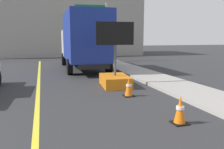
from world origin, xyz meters
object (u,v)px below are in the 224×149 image
(highway_guide_sign, at_px, (97,22))
(arrow_board_trailer, at_px, (115,75))
(traffic_cone_mid_lane, at_px, (180,110))
(traffic_cone_far_lane, at_px, (129,87))
(box_truck, at_px, (84,40))

(highway_guide_sign, bearing_deg, arrow_board_trailer, -99.47)
(traffic_cone_mid_lane, bearing_deg, arrow_board_trailer, 91.93)
(highway_guide_sign, bearing_deg, traffic_cone_far_lane, -98.39)
(arrow_board_trailer, bearing_deg, traffic_cone_mid_lane, -88.07)
(box_truck, height_order, traffic_cone_mid_lane, box_truck)
(arrow_board_trailer, xyz_separation_m, traffic_cone_mid_lane, (0.16, -4.65, -0.14))
(arrow_board_trailer, distance_m, traffic_cone_far_lane, 1.83)
(box_truck, bearing_deg, traffic_cone_mid_lane, -87.33)
(highway_guide_sign, height_order, traffic_cone_mid_lane, highway_guide_sign)
(box_truck, height_order, traffic_cone_far_lane, box_truck)
(arrow_board_trailer, height_order, traffic_cone_far_lane, arrow_board_trailer)
(highway_guide_sign, relative_size, traffic_cone_mid_lane, 7.21)
(box_truck, distance_m, traffic_cone_mid_lane, 10.37)
(box_truck, height_order, highway_guide_sign, highway_guide_sign)
(highway_guide_sign, distance_m, traffic_cone_mid_lane, 15.47)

